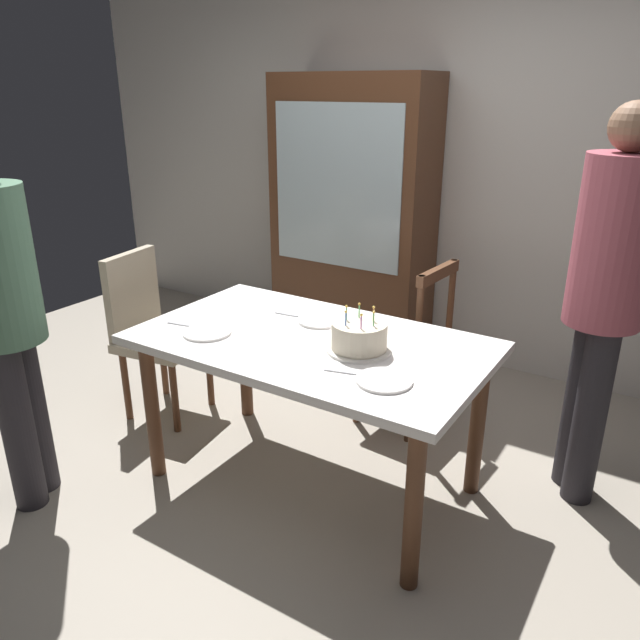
{
  "coord_description": "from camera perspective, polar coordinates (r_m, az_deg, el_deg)",
  "views": [
    {
      "loc": [
        1.39,
        -2.1,
        1.82
      ],
      "look_at": [
        0.05,
        0.0,
        0.86
      ],
      "focal_mm": 34.25,
      "sensor_mm": 36.0,
      "label": 1
    }
  ],
  "objects": [
    {
      "name": "fork_near_celebrant",
      "position": [
        2.95,
        -12.56,
        -0.45
      ],
      "size": [
        0.18,
        0.05,
        0.01
      ],
      "primitive_type": "cube",
      "rotation": [
        0.0,
        0.0,
        0.2
      ],
      "color": "silver",
      "rests_on": "dining_table"
    },
    {
      "name": "person_celebrant",
      "position": [
        2.9,
        -27.51,
        0.85
      ],
      "size": [
        0.32,
        0.32,
        1.64
      ],
      "color": "#262328",
      "rests_on": "ground"
    },
    {
      "name": "fork_near_guest",
      "position": [
        2.41,
        2.48,
        -4.91
      ],
      "size": [
        0.18,
        0.06,
        0.01
      ],
      "primitive_type": "cube",
      "rotation": [
        0.0,
        0.0,
        0.25
      ],
      "color": "silver",
      "rests_on": "dining_table"
    },
    {
      "name": "back_wall",
      "position": [
        4.22,
        13.42,
        13.47
      ],
      "size": [
        6.4,
        0.1,
        2.6
      ],
      "primitive_type": "cube",
      "color": "beige",
      "rests_on": "ground"
    },
    {
      "name": "chair_upholstered",
      "position": [
        3.62,
        -15.51,
        -0.52
      ],
      "size": [
        0.5,
        0.5,
        0.95
      ],
      "color": "tan",
      "rests_on": "ground"
    },
    {
      "name": "plate_near_guest",
      "position": [
        2.35,
        6.01,
        -5.63
      ],
      "size": [
        0.22,
        0.22,
        0.01
      ],
      "primitive_type": "cylinder",
      "color": "white",
      "rests_on": "dining_table"
    },
    {
      "name": "plate_far_side",
      "position": [
        2.93,
        0.02,
        -0.02
      ],
      "size": [
        0.22,
        0.22,
        0.01
      ],
      "primitive_type": "cylinder",
      "color": "white",
      "rests_on": "dining_table"
    },
    {
      "name": "plate_near_celebrant",
      "position": [
        2.83,
        -10.5,
        -1.14
      ],
      "size": [
        0.22,
        0.22,
        0.01
      ],
      "primitive_type": "cylinder",
      "color": "white",
      "rests_on": "dining_table"
    },
    {
      "name": "birthday_cake",
      "position": [
        2.59,
        3.67,
        -1.64
      ],
      "size": [
        0.28,
        0.28,
        0.2
      ],
      "color": "silver",
      "rests_on": "dining_table"
    },
    {
      "name": "dining_table",
      "position": [
        2.77,
        -0.87,
        -3.58
      ],
      "size": [
        1.57,
        0.91,
        0.76
      ],
      "color": "white",
      "rests_on": "ground"
    },
    {
      "name": "china_cabinet",
      "position": [
        4.29,
        3.03,
        9.4
      ],
      "size": [
        1.1,
        0.45,
        1.9
      ],
      "color": "#56331E",
      "rests_on": "ground"
    },
    {
      "name": "chair_spindle_back",
      "position": [
        3.42,
        7.94,
        -2.57
      ],
      "size": [
        0.47,
        0.47,
        0.95
      ],
      "color": "#56331E",
      "rests_on": "ground"
    },
    {
      "name": "person_guest",
      "position": [
        2.86,
        25.16,
        2.66
      ],
      "size": [
        0.32,
        0.32,
        1.77
      ],
      "color": "#262328",
      "rests_on": "ground"
    },
    {
      "name": "ground",
      "position": [
        3.1,
        -0.8,
        -14.78
      ],
      "size": [
        6.4,
        6.4,
        0.0
      ],
      "primitive_type": "plane",
      "color": "#9E9384"
    },
    {
      "name": "fork_far_side",
      "position": [
        3.0,
        -2.66,
        0.46
      ],
      "size": [
        0.18,
        0.04,
        0.01
      ],
      "primitive_type": "cube",
      "rotation": [
        0.0,
        0.0,
        0.12
      ],
      "color": "silver",
      "rests_on": "dining_table"
    }
  ]
}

